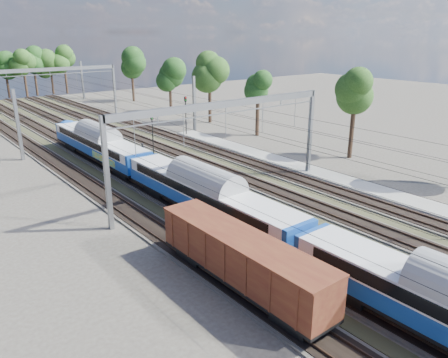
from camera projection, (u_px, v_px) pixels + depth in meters
track_bed at (148, 161)px, 52.25m from camera, size 21.00×130.00×0.34m
platform at (393, 196)px, 40.72m from camera, size 3.00×70.00×0.30m
catenary at (118, 100)px, 56.14m from camera, size 25.65×130.00×9.00m
tree_belt at (60, 67)px, 88.40m from camera, size 40.23×99.82×11.63m
emu_train at (209, 190)px, 35.05m from camera, size 3.05×64.54×4.46m
freight_boxcar at (241, 258)px, 25.72m from camera, size 2.70×13.05×3.37m
worker at (143, 149)px, 54.56m from camera, size 0.41×0.60×1.58m
signal_near at (152, 130)px, 53.96m from camera, size 0.33×0.30×5.14m
signal_far at (186, 111)px, 63.89m from camera, size 0.42×0.39×5.84m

